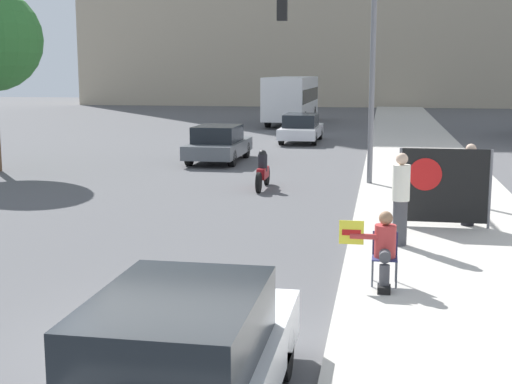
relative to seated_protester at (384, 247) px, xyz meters
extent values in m
plane|color=#4F4F51|center=(-2.71, -2.74, -0.76)|extent=(160.00, 160.00, 0.00)
cube|color=#B7B2A8|center=(1.40, 12.26, -0.69)|extent=(4.17, 90.00, 0.13)
cylinder|color=#474C56|center=(-0.16, -0.13, -0.42)|extent=(0.03, 0.03, 0.42)
cylinder|color=#474C56|center=(0.21, -0.13, -0.42)|extent=(0.03, 0.03, 0.42)
cylinder|color=#474C56|center=(-0.16, 0.24, -0.42)|extent=(0.03, 0.03, 0.42)
cylinder|color=#474C56|center=(0.21, 0.24, -0.42)|extent=(0.03, 0.03, 0.42)
cube|color=navy|center=(0.02, 0.05, -0.20)|extent=(0.40, 0.40, 0.02)
cube|color=navy|center=(0.02, 0.24, 0.00)|extent=(0.40, 0.02, 0.38)
cylinder|color=#424247|center=(0.02, -0.11, -0.10)|extent=(0.18, 0.42, 0.18)
cylinder|color=#424247|center=(0.02, -0.32, -0.42)|extent=(0.16, 0.16, 0.42)
cube|color=black|center=(0.02, -0.38, -0.57)|extent=(0.20, 0.28, 0.10)
cylinder|color=#B23333|center=(0.02, 0.08, 0.07)|extent=(0.34, 0.34, 0.52)
sphere|color=#936B4C|center=(0.02, 0.08, 0.44)|extent=(0.22, 0.22, 0.22)
cylinder|color=#B23333|center=(-0.31, 0.00, 0.15)|extent=(0.45, 0.09, 0.09)
cube|color=yellow|center=(-0.51, 0.00, 0.21)|extent=(0.39, 0.02, 0.38)
cube|color=#AD1414|center=(-0.51, -0.01, 0.21)|extent=(0.30, 0.01, 0.09)
cylinder|color=#424247|center=(0.31, 2.73, -0.18)|extent=(0.28, 0.28, 0.88)
cylinder|color=silver|center=(0.31, 2.73, 0.60)|extent=(0.34, 0.34, 0.70)
sphere|color=beige|center=(0.31, 2.73, 1.07)|extent=(0.23, 0.23, 0.23)
cylinder|color=black|center=(1.82, 4.82, -0.19)|extent=(0.28, 0.28, 0.88)
cylinder|color=#9E9EA3|center=(1.82, 4.82, 0.60)|extent=(0.34, 0.34, 0.69)
sphere|color=beige|center=(1.82, 4.82, 1.06)|extent=(0.23, 0.23, 0.23)
cylinder|color=slate|center=(0.33, 4.56, 0.23)|extent=(0.06, 0.06, 1.71)
cylinder|color=slate|center=(2.23, 4.56, 0.23)|extent=(0.06, 0.06, 1.71)
cube|color=black|center=(1.28, 4.56, 0.28)|extent=(1.89, 0.02, 1.61)
cylinder|color=red|center=(0.86, 4.54, 0.52)|extent=(0.71, 0.01, 0.71)
cylinder|color=slate|center=(-0.42, 10.49, 2.35)|extent=(0.16, 0.16, 5.95)
cube|color=black|center=(-3.10, 10.34, 4.60)|extent=(0.32, 0.32, 0.84)
sphere|color=green|center=(-3.10, 10.34, 4.32)|extent=(0.18, 0.18, 0.18)
cube|color=white|center=(-1.90, -4.79, -0.22)|extent=(1.76, 4.36, 0.53)
cube|color=black|center=(-1.90, -4.96, 0.37)|extent=(1.51, 2.27, 0.63)
cylinder|color=black|center=(-2.67, -3.43, -0.44)|extent=(0.22, 0.64, 0.64)
cylinder|color=black|center=(-1.13, -3.43, -0.44)|extent=(0.22, 0.64, 0.64)
cube|color=#565B60|center=(-6.30, 15.67, -0.23)|extent=(1.85, 4.38, 0.52)
cube|color=black|center=(-6.30, 15.50, 0.34)|extent=(1.59, 2.28, 0.62)
cylinder|color=black|center=(-7.11, 17.03, -0.44)|extent=(0.22, 0.64, 0.64)
cylinder|color=black|center=(-5.49, 17.03, -0.44)|extent=(0.22, 0.64, 0.64)
cylinder|color=black|center=(-7.11, 14.32, -0.44)|extent=(0.22, 0.64, 0.64)
cylinder|color=black|center=(-5.49, 14.32, -0.44)|extent=(0.22, 0.64, 0.64)
cube|color=silver|center=(-4.02, 23.83, -0.23)|extent=(1.79, 4.80, 0.51)
cube|color=black|center=(-4.02, 23.64, 0.33)|extent=(1.54, 2.50, 0.61)
cylinder|color=black|center=(-4.80, 25.32, -0.44)|extent=(0.22, 0.64, 0.64)
cylinder|color=black|center=(-3.24, 25.32, -0.44)|extent=(0.22, 0.64, 0.64)
cylinder|color=black|center=(-4.80, 22.35, -0.44)|extent=(0.22, 0.64, 0.64)
cylinder|color=black|center=(-3.24, 22.35, -0.44)|extent=(0.22, 0.64, 0.64)
cube|color=silver|center=(-6.01, 35.76, 1.00)|extent=(2.47, 10.19, 2.62)
cube|color=black|center=(-6.01, 35.76, 1.15)|extent=(2.49, 9.68, 0.86)
cylinder|color=black|center=(-7.10, 38.92, -0.24)|extent=(0.30, 1.04, 1.04)
cylinder|color=black|center=(-4.93, 38.92, -0.24)|extent=(0.30, 1.04, 1.04)
cylinder|color=black|center=(-7.10, 32.60, -0.24)|extent=(0.30, 1.04, 1.04)
cylinder|color=black|center=(-4.93, 32.60, -0.24)|extent=(0.30, 1.04, 1.04)
cube|color=maroon|center=(-3.55, 9.63, -0.28)|extent=(0.24, 0.88, 0.32)
cylinder|color=black|center=(-3.55, 9.58, 0.04)|extent=(0.28, 0.28, 0.50)
sphere|color=black|center=(-3.55, 9.58, 0.30)|extent=(0.24, 0.24, 0.24)
cylinder|color=black|center=(-3.55, 10.36, -0.46)|extent=(0.10, 0.60, 0.60)
cylinder|color=black|center=(-3.55, 8.90, -0.46)|extent=(0.10, 0.60, 0.60)
camera|label=1|loc=(-0.07, -11.06, 2.74)|focal=50.00mm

